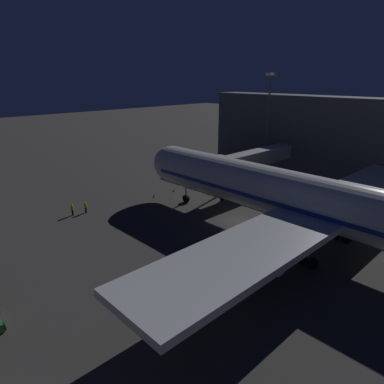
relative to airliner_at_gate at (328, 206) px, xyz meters
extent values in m
plane|color=#383533|center=(0.00, -12.25, -5.64)|extent=(320.00, 320.00, 0.00)
cylinder|color=silver|center=(0.00, -1.43, 0.13)|extent=(5.75, 49.98, 5.75)
sphere|color=silver|center=(0.00, -26.42, 0.13)|extent=(5.63, 5.63, 5.63)
cube|color=navy|center=(0.00, -1.43, -0.30)|extent=(5.81, 47.98, 0.50)
cube|color=black|center=(0.00, -24.69, 1.13)|extent=(3.16, 1.40, 0.90)
cube|color=#B7BABF|center=(0.00, -0.64, -0.88)|extent=(52.05, 7.41, 0.70)
cylinder|color=#B7BABF|center=(-10.27, -1.64, -2.65)|extent=(2.55, 5.28, 2.55)
cylinder|color=black|center=(-10.27, -4.28, -2.65)|extent=(2.17, 0.15, 2.17)
cylinder|color=#B7BABF|center=(10.27, -1.64, -2.65)|extent=(2.55, 5.28, 2.55)
cylinder|color=black|center=(10.27, -4.28, -2.65)|extent=(2.17, 0.15, 2.17)
cylinder|color=#B7BABF|center=(0.00, -22.92, -3.30)|extent=(0.28, 0.28, 2.30)
cylinder|color=black|center=(0.00, -22.92, -5.04)|extent=(0.45, 1.20, 1.20)
cylinder|color=#B7BABF|center=(-4.20, 0.36, -3.30)|extent=(0.28, 0.28, 2.30)
cylinder|color=black|center=(-4.20, -0.29, -5.04)|extent=(0.45, 1.20, 1.20)
cylinder|color=black|center=(-4.20, 1.01, -5.04)|extent=(0.45, 1.20, 1.20)
cylinder|color=#B7BABF|center=(4.20, 0.36, -3.30)|extent=(0.28, 0.28, 2.30)
cylinder|color=black|center=(4.20, -0.29, -5.04)|extent=(0.45, 1.20, 1.20)
cylinder|color=black|center=(4.20, 1.01, -5.04)|extent=(0.45, 1.20, 1.20)
cube|color=#9E9E99|center=(-13.23, -19.29, 0.13)|extent=(18.26, 2.60, 2.50)
cube|color=#9E9E99|center=(-4.10, -19.29, 0.13)|extent=(3.20, 3.40, 3.00)
cube|color=black|center=(-2.70, -19.29, 0.13)|extent=(0.70, 3.20, 2.70)
cylinder|color=#B7BABF|center=(-5.10, -19.29, -3.38)|extent=(0.56, 0.56, 4.52)
cylinder|color=black|center=(-5.70, -19.29, -5.34)|extent=(0.25, 0.60, 0.60)
cylinder|color=black|center=(-4.50, -19.29, -5.34)|extent=(0.25, 0.60, 0.60)
cylinder|color=#59595E|center=(-25.50, -25.70, 4.01)|extent=(0.40, 0.40, 19.31)
cube|color=#F9EFC6|center=(-26.40, -25.70, 13.91)|extent=(1.10, 0.50, 0.60)
cube|color=#F9EFC6|center=(-24.60, -25.70, 13.91)|extent=(1.10, 0.50, 0.60)
cylinder|color=black|center=(30.57, -11.30, -5.29)|extent=(0.24, 0.70, 0.70)
cylinder|color=black|center=(13.70, -29.92, -5.23)|extent=(0.28, 0.28, 0.83)
cylinder|color=yellow|center=(13.70, -29.92, -4.50)|extent=(0.40, 0.40, 0.63)
sphere|color=tan|center=(13.70, -29.92, -4.06)|extent=(0.24, 0.24, 0.24)
sphere|color=white|center=(13.70, -29.92, -4.01)|extent=(0.23, 0.23, 0.23)
cylinder|color=black|center=(15.61, -30.28, -5.23)|extent=(0.28, 0.28, 0.84)
cylinder|color=yellow|center=(15.61, -30.28, -4.47)|extent=(0.40, 0.40, 0.67)
sphere|color=tan|center=(15.61, -30.28, -4.02)|extent=(0.24, 0.24, 0.24)
sphere|color=yellow|center=(15.61, -30.28, -3.97)|extent=(0.23, 0.23, 0.23)
cone|color=orange|center=(-2.20, -28.42, -5.37)|extent=(0.36, 0.36, 0.55)
cone|color=orange|center=(2.20, -28.42, -5.37)|extent=(0.36, 0.36, 0.55)
camera|label=1|loc=(35.43, 15.35, 13.51)|focal=32.44mm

